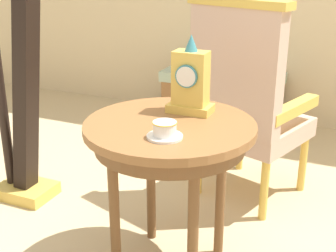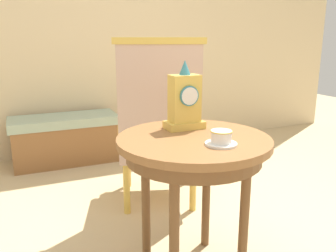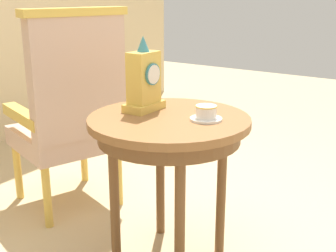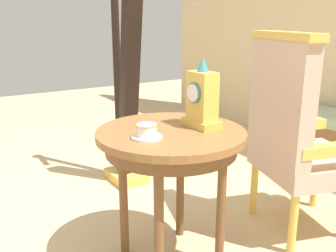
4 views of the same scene
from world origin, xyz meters
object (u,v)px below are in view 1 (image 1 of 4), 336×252
at_px(armchair, 245,101).
at_px(mantel_clock, 191,82).
at_px(teacup_left, 165,130).
at_px(window_bench, 222,98).
at_px(harp, 18,81).
at_px(side_table, 170,141).

bearing_deg(armchair, mantel_clock, -99.26).
xyz_separation_m(teacup_left, mantel_clock, (-0.02, 0.31, 0.11)).
relative_size(armchair, window_bench, 1.20).
distance_m(teacup_left, mantel_clock, 0.33).
bearing_deg(window_bench, teacup_left, -78.84).
xyz_separation_m(mantel_clock, window_bench, (-0.38, 1.73, -0.61)).
bearing_deg(harp, teacup_left, -21.64).
height_order(armchair, window_bench, armchair).
bearing_deg(armchair, window_bench, 112.76).
height_order(teacup_left, mantel_clock, mantel_clock).
height_order(armchair, harp, harp).
distance_m(side_table, window_bench, 1.96).
xyz_separation_m(side_table, harp, (-1.00, 0.26, 0.09)).
xyz_separation_m(mantel_clock, harp, (-1.03, 0.10, -0.13)).
distance_m(side_table, armchair, 0.75).
xyz_separation_m(side_table, teacup_left, (0.05, -0.16, 0.11)).
relative_size(side_table, harp, 0.41).
bearing_deg(harp, mantel_clock, -5.67).
bearing_deg(side_table, armchair, 80.56).
bearing_deg(mantel_clock, side_table, -100.11).
relative_size(side_table, window_bench, 0.74).
bearing_deg(mantel_clock, armchair, 80.74).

